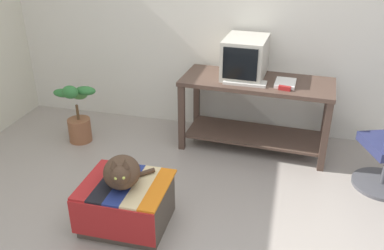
{
  "coord_description": "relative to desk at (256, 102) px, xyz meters",
  "views": [
    {
      "loc": [
        0.71,
        -2.22,
        2.12
      ],
      "look_at": [
        -0.05,
        0.85,
        0.55
      ],
      "focal_mm": 38.88,
      "sensor_mm": 36.0,
      "label": 1
    }
  ],
  "objects": [
    {
      "name": "ground_plane",
      "position": [
        -0.41,
        -1.6,
        -0.5
      ],
      "size": [
        14.0,
        14.0,
        0.0
      ],
      "primitive_type": "plane",
      "color": "#9E9389"
    },
    {
      "name": "back_wall",
      "position": [
        -0.41,
        0.45,
        0.8
      ],
      "size": [
        8.0,
        0.1,
        2.6
      ],
      "primitive_type": "cube",
      "color": "silver",
      "rests_on": "ground_plane"
    },
    {
      "name": "desk",
      "position": [
        0.0,
        0.0,
        0.0
      ],
      "size": [
        1.49,
        0.68,
        0.73
      ],
      "rotation": [
        0.0,
        0.0,
        -0.06
      ],
      "color": "#4C382D",
      "rests_on": "ground_plane"
    },
    {
      "name": "tv_monitor",
      "position": [
        -0.14,
        0.08,
        0.42
      ],
      "size": [
        0.42,
        0.54,
        0.38
      ],
      "rotation": [
        0.0,
        0.0,
        -0.06
      ],
      "color": "#BCB7A8",
      "rests_on": "desk"
    },
    {
      "name": "keyboard",
      "position": [
        -0.1,
        -0.13,
        0.24
      ],
      "size": [
        0.4,
        0.16,
        0.02
      ],
      "primitive_type": "cube",
      "rotation": [
        0.0,
        0.0,
        -0.02
      ],
      "color": "beige",
      "rests_on": "desk"
    },
    {
      "name": "book",
      "position": [
        0.27,
        -0.06,
        0.25
      ],
      "size": [
        0.2,
        0.26,
        0.03
      ],
      "primitive_type": "cube",
      "rotation": [
        0.0,
        0.0,
        -0.05
      ],
      "color": "white",
      "rests_on": "desk"
    },
    {
      "name": "ottoman_with_blanket",
      "position": [
        -0.79,
        -1.46,
        -0.31
      ],
      "size": [
        0.64,
        0.56,
        0.37
      ],
      "color": "#4C4238",
      "rests_on": "ground_plane"
    },
    {
      "name": "cat",
      "position": [
        -0.79,
        -1.5,
        -0.01
      ],
      "size": [
        0.36,
        0.43,
        0.29
      ],
      "rotation": [
        0.0,
        0.0,
        0.35
      ],
      "color": "#473323",
      "rests_on": "ottoman_with_blanket"
    },
    {
      "name": "potted_plant",
      "position": [
        -1.8,
        -0.31,
        -0.19
      ],
      "size": [
        0.47,
        0.36,
        0.66
      ],
      "color": "brown",
      "rests_on": "ground_plane"
    },
    {
      "name": "stapler",
      "position": [
        0.27,
        -0.21,
        0.25
      ],
      "size": [
        0.11,
        0.06,
        0.04
      ],
      "primitive_type": "cube",
      "rotation": [
        0.0,
        0.0,
        1.39
      ],
      "color": "#A31E1E",
      "rests_on": "desk"
    }
  ]
}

